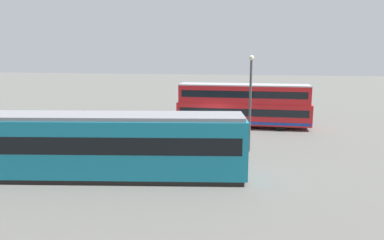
# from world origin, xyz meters

# --- Properties ---
(ground_plane) EXTENTS (160.00, 160.00, 0.00)m
(ground_plane) POSITION_xyz_m (0.00, 0.00, 0.00)
(ground_plane) COLOR slate
(double_decker_bus) EXTENTS (11.76, 2.59, 3.86)m
(double_decker_bus) POSITION_xyz_m (-2.44, -3.01, 1.99)
(double_decker_bus) COLOR red
(double_decker_bus) RESTS_ON ground
(tram_yellow) EXTENTS (15.92, 4.77, 3.47)m
(tram_yellow) POSITION_xyz_m (4.74, 12.06, 1.80)
(tram_yellow) COLOR teal
(tram_yellow) RESTS_ON ground
(pedestrian_near_railing) EXTENTS (0.40, 0.40, 1.80)m
(pedestrian_near_railing) POSITION_xyz_m (3.23, 5.25, 1.05)
(pedestrian_near_railing) COLOR #4C3F2D
(pedestrian_near_railing) RESTS_ON ground
(pedestrian_railing) EXTENTS (8.55, 0.89, 1.08)m
(pedestrian_railing) POSITION_xyz_m (4.38, 5.03, 0.74)
(pedestrian_railing) COLOR gray
(pedestrian_railing) RESTS_ON ground
(info_sign) EXTENTS (1.03, 0.12, 2.52)m
(info_sign) POSITION_xyz_m (8.78, 5.15, 1.74)
(info_sign) COLOR slate
(info_sign) RESTS_ON ground
(street_lamp) EXTENTS (0.36, 0.36, 6.47)m
(street_lamp) POSITION_xyz_m (-3.15, 5.34, 3.81)
(street_lamp) COLOR #4C4C51
(street_lamp) RESTS_ON ground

